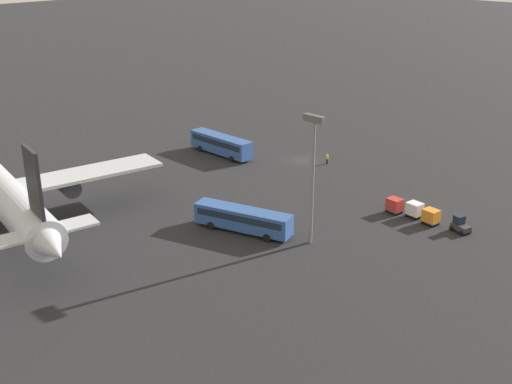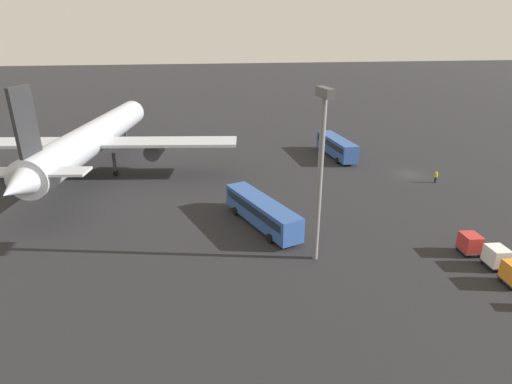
% 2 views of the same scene
% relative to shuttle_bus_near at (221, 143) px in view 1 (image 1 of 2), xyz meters
% --- Properties ---
extents(ground_plane, '(600.00, 600.00, 0.00)m').
position_rel_shuttle_bus_near_xyz_m(ground_plane, '(-11.85, -7.50, -2.01)').
color(ground_plane, '#232326').
extents(shuttle_bus_near, '(12.81, 3.07, 3.37)m').
position_rel_shuttle_bus_near_xyz_m(shuttle_bus_near, '(0.00, 0.00, 0.00)').
color(shuttle_bus_near, '#2D5199').
rests_on(shuttle_bus_near, ground).
extents(shuttle_bus_far, '(13.00, 6.33, 3.08)m').
position_rel_shuttle_bus_near_xyz_m(shuttle_bus_far, '(-24.74, 19.06, -0.16)').
color(shuttle_bus_far, '#2D5199').
rests_on(shuttle_bus_far, ground).
extents(baggage_tug, '(2.67, 2.21, 2.10)m').
position_rel_shuttle_bus_near_xyz_m(baggage_tug, '(-44.32, -0.11, -1.07)').
color(baggage_tug, '#333338').
rests_on(baggage_tug, ground).
extents(worker_person, '(0.38, 0.38, 1.74)m').
position_rel_shuttle_bus_near_xyz_m(worker_person, '(-15.94, -8.96, -1.14)').
color(worker_person, '#1E1E2D').
rests_on(worker_person, ground).
extents(cargo_cart_orange, '(2.17, 1.90, 2.06)m').
position_rel_shuttle_bus_near_xyz_m(cargo_cart_orange, '(-40.54, 0.54, -0.82)').
color(cargo_cart_orange, '#38383D').
rests_on(cargo_cart_orange, ground).
extents(cargo_cart_white, '(2.17, 1.90, 2.06)m').
position_rel_shuttle_bus_near_xyz_m(cargo_cart_white, '(-37.81, 0.02, -0.82)').
color(cargo_cart_white, '#38383D').
rests_on(cargo_cart_white, ground).
extents(cargo_cart_red, '(2.17, 1.90, 2.06)m').
position_rel_shuttle_bus_near_xyz_m(cargo_cart_red, '(-35.08, 0.60, -0.82)').
color(cargo_cart_red, '#38383D').
rests_on(cargo_cart_red, ground).
extents(light_pole, '(2.80, 0.70, 15.98)m').
position_rel_shuttle_bus_near_xyz_m(light_pole, '(-32.86, 15.58, 7.91)').
color(light_pole, slate).
rests_on(light_pole, ground).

